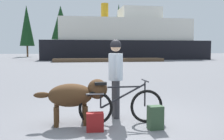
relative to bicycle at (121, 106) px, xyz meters
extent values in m
plane|color=slate|center=(0.05, 0.12, -0.38)|extent=(160.00, 160.00, 0.00)
torus|color=black|center=(0.55, 0.00, -0.03)|extent=(0.70, 0.06, 0.70)
torus|color=black|center=(-0.52, 0.00, -0.03)|extent=(0.70, 0.06, 0.70)
cube|color=black|center=(0.07, 0.00, 0.39)|extent=(0.68, 0.03, 0.03)
cube|color=black|center=(0.05, 0.00, 0.20)|extent=(0.92, 0.03, 0.49)
cylinder|color=black|center=(-0.42, 0.00, 0.18)|extent=(0.03, 0.03, 0.42)
cylinder|color=black|center=(0.51, 0.00, 0.23)|extent=(0.03, 0.03, 0.52)
cube|color=black|center=(-0.42, 0.00, 0.47)|extent=(0.24, 0.10, 0.06)
cylinder|color=black|center=(0.51, 0.00, 0.51)|extent=(0.03, 0.44, 0.03)
cube|color=slate|center=(-0.54, 0.00, 0.27)|extent=(0.36, 0.14, 0.02)
cylinder|color=#333338|center=(-0.01, 0.64, 0.04)|extent=(0.14, 0.14, 0.84)
cylinder|color=#333338|center=(-0.01, 0.42, 0.04)|extent=(0.14, 0.14, 0.84)
cylinder|color=silver|center=(-0.01, 0.53, 0.76)|extent=(0.32, 0.32, 0.60)
cylinder|color=silver|center=(-0.01, 0.75, 0.80)|extent=(0.09, 0.09, 0.53)
cylinder|color=silver|center=(-0.01, 0.31, 0.80)|extent=(0.09, 0.09, 0.53)
sphere|color=tan|center=(-0.01, 0.53, 1.22)|extent=(0.23, 0.23, 0.23)
sphere|color=black|center=(-0.01, 0.53, 1.25)|extent=(0.25, 0.25, 0.25)
ellipsoid|color=#472D19|center=(-1.01, 0.16, 0.22)|extent=(0.90, 0.55, 0.47)
sphere|color=#472D19|center=(-0.46, 0.16, 0.33)|extent=(0.41, 0.41, 0.41)
ellipsoid|color=#472D19|center=(-1.58, 0.16, 0.24)|extent=(0.32, 0.12, 0.12)
cylinder|color=#472D19|center=(-0.73, 0.31, -0.18)|extent=(0.10, 0.10, 0.40)
cylinder|color=#472D19|center=(-0.73, 0.01, -0.18)|extent=(0.10, 0.10, 0.40)
cylinder|color=#472D19|center=(-1.30, 0.31, -0.18)|extent=(0.10, 0.10, 0.40)
cylinder|color=#472D19|center=(-1.30, 0.01, -0.18)|extent=(0.10, 0.10, 0.40)
cube|color=#334C33|center=(0.58, -0.45, -0.15)|extent=(0.29, 0.22, 0.45)
cube|color=maroon|center=(-0.58, -0.38, -0.20)|extent=(0.33, 0.20, 0.35)
cube|color=brown|center=(4.03, 26.00, -0.18)|extent=(13.40, 2.52, 0.40)
cube|color=black|center=(7.60, 33.50, 0.99)|extent=(24.32, 8.40, 2.75)
cube|color=silver|center=(7.60, 33.50, 3.97)|extent=(19.46, 7.06, 3.20)
cube|color=silver|center=(10.03, 33.50, 6.47)|extent=(5.84, 5.04, 1.80)
cylinder|color=#BF8C19|center=(4.68, 33.50, 6.77)|extent=(1.10, 1.10, 2.40)
ellipsoid|color=silver|center=(5.09, 34.75, 0.07)|extent=(7.23, 2.02, 0.90)
cylinder|color=#B2B2B7|center=(5.09, 34.75, 3.70)|extent=(0.14, 0.14, 6.36)
cylinder|color=#B2B2B7|center=(4.01, 34.75, 1.72)|extent=(3.25, 0.10, 0.10)
cylinder|color=#4C331E|center=(-8.59, 47.45, 0.69)|extent=(0.34, 0.34, 2.14)
cone|color=#143819|center=(-8.59, 47.45, 5.71)|extent=(2.81, 2.81, 7.89)
cylinder|color=#4C331E|center=(-2.09, 47.81, 1.36)|extent=(0.37, 0.37, 3.49)
cone|color=#143819|center=(-2.09, 47.81, 6.45)|extent=(3.75, 3.75, 6.69)
cylinder|color=#4C331E|center=(13.19, 50.79, 0.81)|extent=(0.47, 0.47, 2.38)
cone|color=#19471E|center=(13.19, 50.79, 5.64)|extent=(4.30, 4.30, 7.28)
cylinder|color=#4C331E|center=(11.52, 56.26, 1.10)|extent=(0.50, 0.50, 2.97)
cone|color=#143819|center=(11.52, 56.26, 7.26)|extent=(2.92, 2.92, 9.35)
camera|label=1|loc=(-1.09, -5.05, 1.16)|focal=41.06mm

